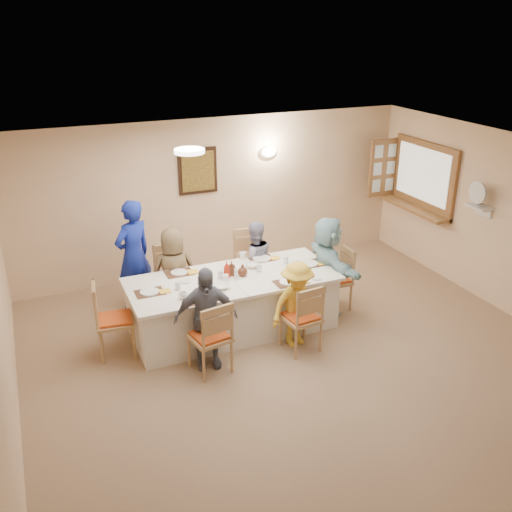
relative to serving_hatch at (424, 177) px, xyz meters
name	(u,v)px	position (x,y,z in m)	size (l,w,h in m)	color
ground	(319,378)	(-3.21, -2.40, -1.50)	(7.00, 7.00, 0.00)	#80664A
room_walls	(325,260)	(-3.21, -2.40, 0.01)	(7.00, 7.00, 7.00)	#D9B490
wall_picture	(198,171)	(-3.51, 1.06, 0.20)	(0.62, 0.05, 0.72)	black
wall_sconce	(269,152)	(-2.31, 1.04, 0.40)	(0.26, 0.09, 0.18)	white
ceiling_light	(189,151)	(-4.21, -0.90, 0.97)	(0.36, 0.36, 0.05)	white
serving_hatch	(424,177)	(0.00, 0.00, 0.00)	(0.06, 1.50, 1.15)	brown
hatch_sill	(414,208)	(-0.12, 0.00, -0.53)	(0.30, 1.50, 0.05)	brown
shutter_door	(383,168)	(-0.26, 0.76, 0.00)	(0.55, 0.04, 1.00)	brown
fan_shelf	(479,207)	(-0.08, -1.35, -0.10)	(0.22, 0.36, 0.03)	white
desk_fan	(479,197)	(-0.11, -1.35, 0.05)	(0.30, 0.30, 0.28)	#A5A5A8
dining_table	(233,304)	(-3.71, -0.92, -1.12)	(2.74, 1.16, 0.76)	white
chair_back_left	(173,281)	(-4.31, -0.12, -1.01)	(0.47, 0.47, 0.97)	tan
chair_back_right	(251,265)	(-3.11, -0.12, -0.99)	(0.49, 0.49, 1.03)	tan
chair_front_left	(210,335)	(-4.31, -1.72, -1.03)	(0.45, 0.45, 0.94)	tan
chair_front_right	(301,316)	(-3.11, -1.72, -1.03)	(0.45, 0.45, 0.93)	tan
chair_left_end	(115,319)	(-5.26, -0.92, -1.01)	(0.47, 0.47, 0.98)	tan
chair_right_end	(334,279)	(-2.16, -0.92, -1.04)	(0.44, 0.44, 0.91)	tan
diner_back_left	(174,273)	(-4.31, -0.24, -0.85)	(0.66, 0.45, 1.30)	brown
diner_back_right	(254,262)	(-3.11, -0.24, -0.88)	(0.63, 0.50, 1.24)	#908EAD
diner_front_left	(206,318)	(-4.31, -1.60, -0.86)	(0.79, 0.43, 1.29)	slate
diner_front_right	(297,305)	(-3.11, -1.60, -0.93)	(0.79, 0.53, 1.14)	gold
diner_right_end	(327,265)	(-2.29, -0.92, -0.80)	(0.50, 1.33, 1.41)	#9CCBD5
caregiver	(134,255)	(-4.76, 0.23, -0.69)	(0.70, 0.62, 1.62)	#1629A4
placemat_fl	(199,299)	(-4.31, -1.34, -0.74)	(0.35, 0.26, 0.01)	#472B19
plate_fl	(199,299)	(-4.31, -1.34, -0.73)	(0.25, 0.25, 0.02)	white
napkin_fl	(214,298)	(-4.13, -1.39, -0.73)	(0.14, 0.14, 0.01)	yellow
placemat_fr	(288,283)	(-3.11, -1.34, -0.74)	(0.35, 0.26, 0.01)	#472B19
plate_fr	(288,282)	(-3.11, -1.34, -0.73)	(0.22, 0.22, 0.01)	white
napkin_fr	(302,281)	(-2.93, -1.39, -0.73)	(0.14, 0.14, 0.01)	yellow
placemat_bl	(179,273)	(-4.31, -0.50, -0.74)	(0.36, 0.27, 0.01)	#472B19
plate_bl	(179,272)	(-4.31, -0.50, -0.73)	(0.22, 0.22, 0.01)	white
napkin_bl	(193,272)	(-4.13, -0.55, -0.73)	(0.15, 0.15, 0.01)	yellow
placemat_br	(262,259)	(-3.11, -0.50, -0.74)	(0.34, 0.25, 0.01)	#472B19
plate_br	(262,258)	(-3.11, -0.50, -0.73)	(0.25, 0.25, 0.02)	white
napkin_br	(275,258)	(-2.93, -0.55, -0.73)	(0.13, 0.13, 0.01)	yellow
placemat_le	(150,292)	(-4.81, -0.92, -0.74)	(0.35, 0.26, 0.01)	#472B19
plate_le	(149,292)	(-4.81, -0.92, -0.73)	(0.24, 0.24, 0.01)	white
napkin_le	(165,291)	(-4.63, -0.97, -0.73)	(0.13, 0.13, 0.01)	yellow
placemat_re	(308,264)	(-2.59, -0.92, -0.74)	(0.38, 0.28, 0.01)	#472B19
plate_re	(308,263)	(-2.59, -0.92, -0.73)	(0.26, 0.26, 0.02)	white
napkin_re	(322,263)	(-2.41, -0.97, -0.73)	(0.14, 0.14, 0.01)	yellow
teacup_a	(183,296)	(-4.48, -1.25, -0.70)	(0.11, 0.11, 0.08)	white
teacup_b	(243,255)	(-3.35, -0.38, -0.69)	(0.13, 0.13, 0.09)	white
bowl_a	(222,286)	(-3.95, -1.15, -0.71)	(0.24, 0.24, 0.05)	white
bowl_b	(252,265)	(-3.34, -0.71, -0.71)	(0.20, 0.20, 0.06)	white
condiment_ketchup	(227,269)	(-3.77, -0.88, -0.63)	(0.11, 0.11, 0.23)	#B2230F
condiment_brown	(232,268)	(-3.69, -0.85, -0.64)	(0.11, 0.11, 0.20)	#4E2514
condiment_malt	(243,270)	(-3.57, -0.91, -0.66)	(0.14, 0.14, 0.17)	#4E2514
drinking_glass	(220,274)	(-3.86, -0.87, -0.68)	(0.07, 0.07, 0.11)	silver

